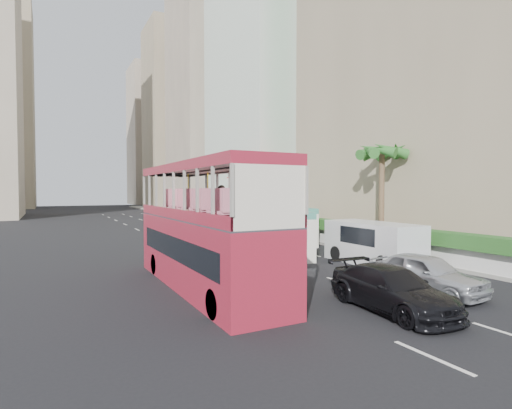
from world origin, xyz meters
TOP-DOWN VIEW (x-y plane):
  - ground_plane at (0.00, 0.00)m, footprint 200.00×200.00m
  - double_decker_bus at (-6.00, 0.00)m, footprint 2.50×11.00m
  - car_silver_lane_a at (-1.68, 4.98)m, footprint 2.13×4.29m
  - car_silver_lane_b at (1.21, -4.86)m, footprint 2.38×4.76m
  - car_black at (-1.62, -5.88)m, footprint 2.37×5.10m
  - van_asset at (1.37, 15.84)m, footprint 2.07×4.26m
  - minibus_near at (0.87, 5.55)m, footprint 3.18×6.51m
  - minibus_far at (4.44, 10.12)m, footprint 3.08×6.39m
  - panel_van_near at (3.93, 0.75)m, footprint 2.33×5.64m
  - panel_van_far at (4.60, 19.25)m, footprint 2.77×5.61m
  - sidewalk at (9.00, 25.00)m, footprint 6.00×120.00m
  - kerb_wall at (6.20, 14.00)m, footprint 0.30×44.00m
  - hedge at (6.20, 14.00)m, footprint 1.10×44.00m
  - palm_tree at (7.80, 4.00)m, footprint 0.36×0.36m
  - shell_station at (10.00, 23.00)m, footprint 6.50×8.00m
  - tower_stripe at (18.00, 34.00)m, footprint 16.00×18.00m
  - tower_mid at (18.00, 58.00)m, footprint 16.00×16.00m
  - tower_far_a at (17.00, 82.00)m, footprint 14.00×14.00m
  - tower_far_b at (17.00, 104.00)m, footprint 14.00×14.00m

SIDE VIEW (x-z plane):
  - ground_plane at x=0.00m, z-range 0.00..0.00m
  - car_silver_lane_a at x=-1.68m, z-range -0.68..0.68m
  - car_silver_lane_b at x=1.21m, z-range -0.78..0.78m
  - car_black at x=-1.62m, z-range -0.72..0.72m
  - van_asset at x=1.37m, z-range -0.58..0.58m
  - sidewalk at x=9.00m, z-range 0.00..0.18m
  - kerb_wall at x=6.20m, z-range 0.18..1.18m
  - panel_van_far at x=4.60m, z-range 0.00..2.16m
  - panel_van_near at x=3.93m, z-range 0.00..2.24m
  - minibus_far at x=4.44m, z-range 0.00..2.72m
  - minibus_near at x=0.87m, z-range 0.00..2.76m
  - hedge at x=6.20m, z-range 1.18..1.88m
  - double_decker_bus at x=-6.00m, z-range 0.00..5.06m
  - shell_station at x=10.00m, z-range 0.00..5.50m
  - palm_tree at x=7.80m, z-range 0.18..6.58m
  - tower_far_b at x=17.00m, z-range 0.00..40.00m
  - tower_far_a at x=17.00m, z-range 0.00..44.00m
  - tower_mid at x=18.00m, z-range 0.00..50.00m
  - tower_stripe at x=18.00m, z-range 0.00..58.00m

